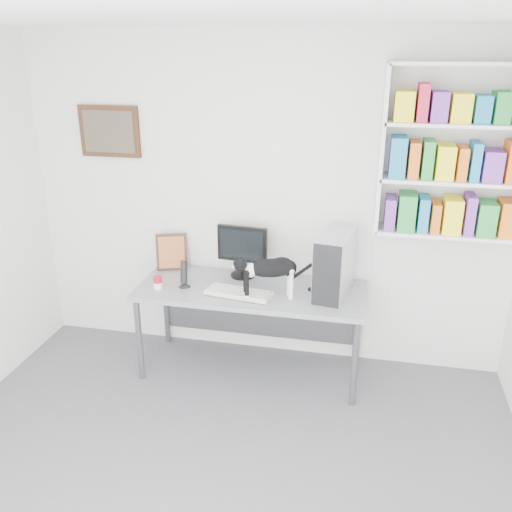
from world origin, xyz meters
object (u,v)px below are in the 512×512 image
pc_tower (335,264)px  monitor (242,251)px  bookshelf (454,153)px  speaker (184,274)px  desk (251,330)px  leaning_print (172,251)px  soup_can (158,283)px  keyboard (239,293)px  cat (270,278)px

pc_tower → monitor: bearing=175.9°
bookshelf → speaker: (-1.96, -0.31, -0.98)m
desk → monitor: monitor is taller
desk → monitor: 0.66m
bookshelf → leaning_print: 2.38m
soup_can → bookshelf: bearing=10.0°
desk → speaker: bearing=-171.9°
keyboard → speaker: size_ratio=2.25×
cat → pc_tower: bearing=1.5°
speaker → keyboard: bearing=-7.0°
desk → leaning_print: bearing=160.9°
pc_tower → soup_can: (-1.37, -0.19, -0.20)m
leaning_print → soup_can: bearing=-104.7°
bookshelf → monitor: 1.78m
leaning_print → cat: 1.02m
desk → monitor: bearing=117.8°
bookshelf → desk: bookshelf is taller
speaker → cat: 0.72m
pc_tower → leaning_print: bearing=-179.2°
speaker → monitor: bearing=37.3°
desk → cat: cat is taller
desk → keyboard: keyboard is taller
keyboard → desk: bearing=72.7°
soup_can → pc_tower: bearing=7.8°
cat → leaning_print: bearing=136.6°
monitor → pc_tower: pc_tower is taller
speaker → leaning_print: leaning_print is taller
pc_tower → keyboard: bearing=-156.3°
desk → leaning_print: (-0.75, 0.26, 0.54)m
leaning_print → cat: cat is taller
pc_tower → leaning_print: pc_tower is taller
keyboard → pc_tower: bearing=22.1°
speaker → bookshelf: bearing=9.4°
pc_tower → speaker: size_ratio=2.17×
keyboard → monitor: bearing=107.0°
soup_can → cat: cat is taller
bookshelf → pc_tower: size_ratio=2.50×
monitor → keyboard: size_ratio=0.88×
desk → soup_can: size_ratio=17.80×
speaker → leaning_print: bearing=124.1°
cat → soup_can: bearing=160.3°
speaker → soup_can: 0.22m
bookshelf → speaker: bookshelf is taller
monitor → pc_tower: (0.77, -0.19, 0.02)m
monitor → keyboard: monitor is taller
monitor → soup_can: size_ratio=4.42×
keyboard → speaker: speaker is taller
speaker → soup_can: size_ratio=2.25×
monitor → keyboard: bearing=-75.6°
speaker → pc_tower: bearing=6.1°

